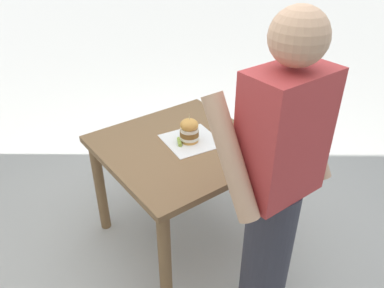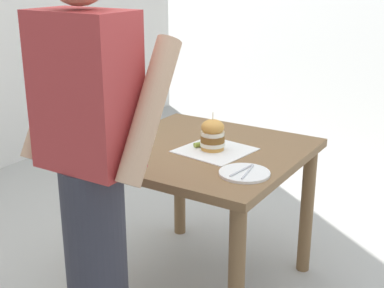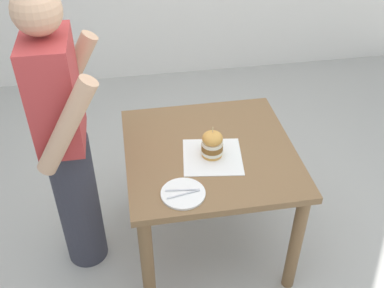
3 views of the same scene
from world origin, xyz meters
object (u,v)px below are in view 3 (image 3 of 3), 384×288
object	(u,v)px
sandwich	(213,144)
pickle_spear	(211,145)
side_plate_with_forks	(183,193)
diner_across_table	(66,141)
patio_table	(209,167)

from	to	relation	value
sandwich	pickle_spear	xyz separation A→B (m)	(0.07, -0.01, -0.06)
side_plate_with_forks	diner_across_table	distance (m)	0.67
pickle_spear	sandwich	bearing A→B (deg)	173.38
diner_across_table	side_plate_with_forks	bearing A→B (deg)	-122.36
patio_table	diner_across_table	size ratio (longest dim) A/B	0.55
sandwich	pickle_spear	bearing A→B (deg)	-6.62
diner_across_table	sandwich	bearing A→B (deg)	-95.99
sandwich	diner_across_table	xyz separation A→B (m)	(0.08, 0.76, 0.05)
patio_table	side_plate_with_forks	xyz separation A→B (m)	(-0.33, 0.20, 0.13)
diner_across_table	patio_table	bearing A→B (deg)	-91.95
side_plate_with_forks	patio_table	bearing A→B (deg)	-31.46
sandwich	side_plate_with_forks	xyz separation A→B (m)	(-0.27, 0.20, -0.07)
sandwich	pickle_spear	distance (m)	0.09
pickle_spear	side_plate_with_forks	xyz separation A→B (m)	(-0.34, 0.21, -0.01)
pickle_spear	diner_across_table	bearing A→B (deg)	89.03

